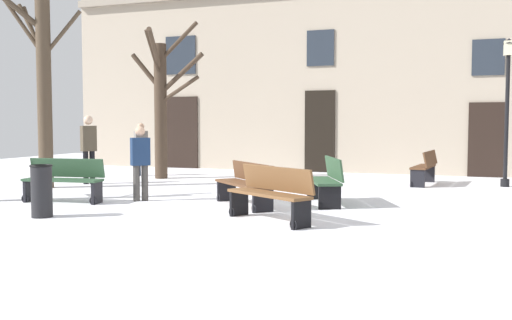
{
  "coord_description": "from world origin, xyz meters",
  "views": [
    {
      "loc": [
        4.41,
        -10.56,
        1.67
      ],
      "look_at": [
        0.0,
        1.63,
        0.81
      ],
      "focal_mm": 40.66,
      "sensor_mm": 36.0,
      "label": 1
    }
  ],
  "objects_px": {
    "bench_far_corner": "(425,167)",
    "bench_by_litter_bin": "(246,183)",
    "bench_facing_shops": "(64,179)",
    "person_crossing_plaza": "(141,147)",
    "bench_near_lamp": "(326,181)",
    "tree_near_facade": "(162,102)",
    "person_by_shop_door": "(89,146)",
    "person_near_bench": "(140,160)",
    "tree_center": "(42,76)",
    "streetlamp": "(507,96)",
    "bench_back_to_back_right": "(271,193)",
    "litter_bin": "(42,191)"
  },
  "relations": [
    {
      "from": "bench_facing_shops",
      "to": "bench_by_litter_bin",
      "type": "relative_size",
      "value": 1.04
    },
    {
      "from": "streetlamp",
      "to": "bench_back_to_back_right",
      "type": "distance_m",
      "value": 8.23
    },
    {
      "from": "person_crossing_plaza",
      "to": "person_by_shop_door",
      "type": "xyz_separation_m",
      "value": [
        -0.07,
        -2.54,
        0.14
      ]
    },
    {
      "from": "person_near_bench",
      "to": "person_crossing_plaza",
      "type": "height_order",
      "value": "person_crossing_plaza"
    },
    {
      "from": "bench_back_to_back_right",
      "to": "litter_bin",
      "type": "bearing_deg",
      "value": -134.77
    },
    {
      "from": "tree_near_facade",
      "to": "bench_back_to_back_right",
      "type": "relative_size",
      "value": 2.62
    },
    {
      "from": "bench_near_lamp",
      "to": "bench_by_litter_bin",
      "type": "height_order",
      "value": "bench_near_lamp"
    },
    {
      "from": "streetlamp",
      "to": "bench_back_to_back_right",
      "type": "relative_size",
      "value": 2.19
    },
    {
      "from": "tree_center",
      "to": "bench_near_lamp",
      "type": "distance_m",
      "value": 7.73
    },
    {
      "from": "tree_center",
      "to": "streetlamp",
      "type": "relative_size",
      "value": 1.39
    },
    {
      "from": "tree_center",
      "to": "streetlamp",
      "type": "distance_m",
      "value": 11.75
    },
    {
      "from": "bench_facing_shops",
      "to": "person_near_bench",
      "type": "height_order",
      "value": "person_near_bench"
    },
    {
      "from": "tree_near_facade",
      "to": "streetlamp",
      "type": "distance_m",
      "value": 9.38
    },
    {
      "from": "bench_near_lamp",
      "to": "person_crossing_plaza",
      "type": "relative_size",
      "value": 1.0
    },
    {
      "from": "tree_near_facade",
      "to": "bench_by_litter_bin",
      "type": "height_order",
      "value": "tree_near_facade"
    },
    {
      "from": "person_crossing_plaza",
      "to": "person_by_shop_door",
      "type": "height_order",
      "value": "person_by_shop_door"
    },
    {
      "from": "bench_near_lamp",
      "to": "tree_near_facade",
      "type": "bearing_deg",
      "value": -145.18
    },
    {
      "from": "bench_facing_shops",
      "to": "bench_far_corner",
      "type": "relative_size",
      "value": 1.03
    },
    {
      "from": "bench_far_corner",
      "to": "person_by_shop_door",
      "type": "bearing_deg",
      "value": -65.23
    },
    {
      "from": "bench_by_litter_bin",
      "to": "person_crossing_plaza",
      "type": "distance_m",
      "value": 7.29
    },
    {
      "from": "bench_by_litter_bin",
      "to": "person_crossing_plaza",
      "type": "bearing_deg",
      "value": -178.41
    },
    {
      "from": "person_near_bench",
      "to": "bench_back_to_back_right",
      "type": "bearing_deg",
      "value": -68.52
    },
    {
      "from": "person_near_bench",
      "to": "person_by_shop_door",
      "type": "xyz_separation_m",
      "value": [
        -3.07,
        2.46,
        0.17
      ]
    },
    {
      "from": "bench_facing_shops",
      "to": "tree_near_facade",
      "type": "bearing_deg",
      "value": 88.61
    },
    {
      "from": "bench_facing_shops",
      "to": "person_by_shop_door",
      "type": "relative_size",
      "value": 0.94
    },
    {
      "from": "bench_back_to_back_right",
      "to": "person_near_bench",
      "type": "distance_m",
      "value": 3.69
    },
    {
      "from": "bench_far_corner",
      "to": "bench_by_litter_bin",
      "type": "xyz_separation_m",
      "value": [
        -3.08,
        -5.22,
        -0.03
      ]
    },
    {
      "from": "tree_near_facade",
      "to": "person_by_shop_door",
      "type": "xyz_separation_m",
      "value": [
        -1.15,
        -1.93,
        -1.21
      ]
    },
    {
      "from": "tree_near_facade",
      "to": "bench_near_lamp",
      "type": "bearing_deg",
      "value": -31.7
    },
    {
      "from": "tree_near_facade",
      "to": "person_crossing_plaza",
      "type": "height_order",
      "value": "tree_near_facade"
    },
    {
      "from": "bench_facing_shops",
      "to": "bench_by_litter_bin",
      "type": "bearing_deg",
      "value": 4.52
    },
    {
      "from": "bench_near_lamp",
      "to": "litter_bin",
      "type": "bearing_deg",
      "value": -76.31
    },
    {
      "from": "bench_by_litter_bin",
      "to": "person_by_shop_door",
      "type": "bearing_deg",
      "value": -159.54
    },
    {
      "from": "tree_center",
      "to": "person_crossing_plaza",
      "type": "distance_m",
      "value": 4.21
    },
    {
      "from": "bench_back_to_back_right",
      "to": "person_crossing_plaza",
      "type": "bearing_deg",
      "value": 166.19
    },
    {
      "from": "tree_center",
      "to": "person_crossing_plaza",
      "type": "xyz_separation_m",
      "value": [
        0.57,
        3.7,
        -1.92
      ]
    },
    {
      "from": "litter_bin",
      "to": "bench_back_to_back_right",
      "type": "height_order",
      "value": "litter_bin"
    },
    {
      "from": "streetlamp",
      "to": "bench_near_lamp",
      "type": "distance_m",
      "value": 6.15
    },
    {
      "from": "bench_facing_shops",
      "to": "person_by_shop_door",
      "type": "bearing_deg",
      "value": 110.54
    },
    {
      "from": "bench_near_lamp",
      "to": "person_near_bench",
      "type": "distance_m",
      "value": 3.9
    },
    {
      "from": "bench_facing_shops",
      "to": "bench_by_litter_bin",
      "type": "xyz_separation_m",
      "value": [
        3.73,
        0.79,
        -0.03
      ]
    },
    {
      "from": "tree_center",
      "to": "bench_far_corner",
      "type": "xyz_separation_m",
      "value": [
        9.0,
        3.99,
        -2.34
      ]
    },
    {
      "from": "tree_near_facade",
      "to": "bench_near_lamp",
      "type": "height_order",
      "value": "tree_near_facade"
    },
    {
      "from": "bench_facing_shops",
      "to": "bench_back_to_back_right",
      "type": "distance_m",
      "value": 4.81
    },
    {
      "from": "streetlamp",
      "to": "bench_far_corner",
      "type": "xyz_separation_m",
      "value": [
        -1.96,
        -0.21,
        -1.83
      ]
    },
    {
      "from": "tree_center",
      "to": "person_near_bench",
      "type": "relative_size",
      "value": 3.33
    },
    {
      "from": "tree_near_facade",
      "to": "bench_far_corner",
      "type": "bearing_deg",
      "value": 6.93
    },
    {
      "from": "tree_near_facade",
      "to": "person_by_shop_door",
      "type": "relative_size",
      "value": 2.47
    },
    {
      "from": "bench_near_lamp",
      "to": "bench_facing_shops",
      "type": "bearing_deg",
      "value": -96.36
    },
    {
      "from": "tree_center",
      "to": "streetlamp",
      "type": "xyz_separation_m",
      "value": [
        10.96,
        4.2,
        -0.51
      ]
    }
  ]
}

